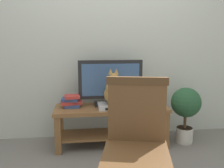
{
  "coord_description": "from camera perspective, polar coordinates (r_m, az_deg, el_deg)",
  "views": [
    {
      "loc": [
        -0.36,
        -2.24,
        1.25
      ],
      "look_at": [
        -0.01,
        0.47,
        0.76
      ],
      "focal_mm": 38.46,
      "sensor_mm": 36.0,
      "label": 1
    }
  ],
  "objects": [
    {
      "name": "ground_plane",
      "position": [
        2.59,
        1.66,
        -18.79
      ],
      "size": [
        12.0,
        12.0,
        0.0
      ],
      "primitive_type": "plane",
      "color": "slate"
    },
    {
      "name": "back_wall",
      "position": [
        3.17,
        -0.85,
        12.83
      ],
      "size": [
        7.0,
        0.12,
        2.8
      ],
      "primitive_type": "cube",
      "color": "#B7BCB2",
      "rests_on": "ground"
    },
    {
      "name": "tv_stand",
      "position": [
        2.92,
        -0.13,
        -8.11
      ],
      "size": [
        1.35,
        0.45,
        0.48
      ],
      "color": "brown",
      "rests_on": "ground"
    },
    {
      "name": "tv",
      "position": [
        2.9,
        -0.35,
        0.46
      ],
      "size": [
        0.78,
        0.2,
        0.55
      ],
      "color": "black",
      "rests_on": "tv_stand"
    },
    {
      "name": "media_box",
      "position": [
        2.82,
        0.2,
        -5.22
      ],
      "size": [
        0.35,
        0.26,
        0.05
      ],
      "color": "#BCBCC1",
      "rests_on": "tv_stand"
    },
    {
      "name": "cat",
      "position": [
        2.76,
        0.27,
        -1.79
      ],
      "size": [
        0.21,
        0.37,
        0.42
      ],
      "color": "olive",
      "rests_on": "media_box"
    },
    {
      "name": "wooden_chair",
      "position": [
        1.84,
        5.8,
        -12.13
      ],
      "size": [
        0.57,
        0.57,
        0.98
      ],
      "color": "brown",
      "rests_on": "ground"
    },
    {
      "name": "book_stack",
      "position": [
        2.89,
        -9.63,
        -4.06
      ],
      "size": [
        0.26,
        0.2,
        0.14
      ],
      "color": "#33477A",
      "rests_on": "tv_stand"
    },
    {
      "name": "potted_plant",
      "position": [
        3.1,
        17.12,
        -5.38
      ],
      "size": [
        0.36,
        0.36,
        0.7
      ],
      "color": "beige",
      "rests_on": "ground"
    }
  ]
}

